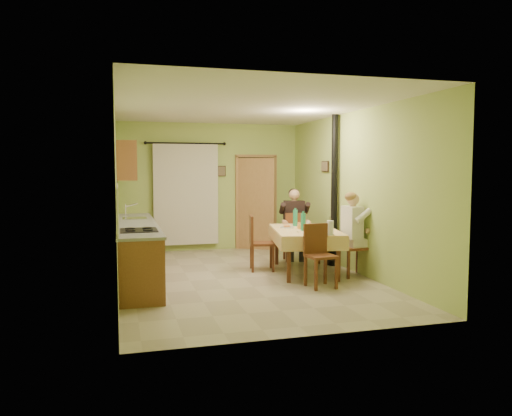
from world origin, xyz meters
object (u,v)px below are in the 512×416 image
object	(u,v)px
dining_table	(305,251)
man_right	(354,224)
chair_far	(294,246)
chair_right	(354,259)
stove_flue	(334,211)
man_far	(294,216)
chair_near	(320,268)
chair_left	(261,254)

from	to	relation	value
dining_table	man_right	world-z (taller)	man_right
chair_far	chair_right	size ratio (longest dim) A/B	0.95
dining_table	stove_flue	distance (m)	1.10
chair_right	chair_far	bearing A→B (deg)	15.39
dining_table	man_far	size ratio (longest dim) A/B	1.41
chair_near	stove_flue	xyz separation A→B (m)	(0.92, 1.55, 0.73)
chair_left	man_far	xyz separation A→B (m)	(0.88, 0.72, 0.59)
chair_near	man_right	xyz separation A→B (m)	(0.85, 0.60, 0.59)
chair_far	man_right	world-z (taller)	man_right
chair_right	man_right	world-z (taller)	man_right
chair_left	man_far	distance (m)	1.28
stove_flue	chair_right	bearing A→B (deg)	-93.36
chair_far	chair_left	size ratio (longest dim) A/B	0.98
dining_table	man_far	xyz separation A→B (m)	(0.20, 1.10, 0.50)
man_right	stove_flue	distance (m)	0.97
man_far	man_right	bearing A→B (deg)	-62.58
chair_right	man_far	size ratio (longest dim) A/B	0.73
chair_near	chair_right	distance (m)	1.05
stove_flue	chair_far	bearing A→B (deg)	132.57
dining_table	man_right	xyz separation A→B (m)	(0.68, -0.48, 0.50)
dining_table	man_far	bearing A→B (deg)	90.56
chair_right	man_far	bearing A→B (deg)	15.17
dining_table	chair_near	size ratio (longest dim) A/B	2.03
chair_right	man_right	distance (m)	0.59
chair_far	man_right	distance (m)	1.74
chair_far	chair_left	world-z (taller)	chair_left
dining_table	chair_left	xyz separation A→B (m)	(-0.69, 0.38, -0.09)
chair_near	stove_flue	distance (m)	1.95
man_right	chair_left	bearing A→B (deg)	55.45
chair_far	chair_left	bearing A→B (deg)	-131.01
chair_near	man_right	size ratio (longest dim) A/B	0.69
man_right	chair_right	bearing A→B (deg)	-90.00
chair_right	man_right	xyz separation A→B (m)	(-0.02, -0.00, 0.59)
dining_table	chair_far	xyz separation A→B (m)	(0.19, 1.09, -0.09)
chair_near	chair_left	world-z (taller)	chair_left
chair_near	man_far	world-z (taller)	man_far
chair_near	stove_flue	world-z (taller)	stove_flue
stove_flue	dining_table	bearing A→B (deg)	-147.90
chair_far	man_far	xyz separation A→B (m)	(0.00, 0.01, 0.59)
stove_flue	chair_left	bearing A→B (deg)	-176.20
chair_left	man_right	bearing A→B (deg)	68.59
dining_table	man_right	bearing A→B (deg)	-24.37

